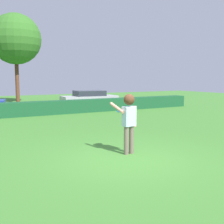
{
  "coord_description": "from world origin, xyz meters",
  "views": [
    {
      "loc": [
        -4.27,
        -6.62,
        2.27
      ],
      "look_at": [
        0.34,
        1.39,
        1.15
      ],
      "focal_mm": 46.34,
      "sensor_mm": 36.0,
      "label": 1
    }
  ],
  "objects": [
    {
      "name": "parked_car_silver",
      "position": [
        5.2,
        13.3,
        0.69
      ],
      "size": [
        4.32,
        2.08,
        1.25
      ],
      "color": "#B7B7BC",
      "rests_on": "ground"
    },
    {
      "name": "frisbee",
      "position": [
        0.36,
        0.89,
        1.22
      ],
      "size": [
        0.25,
        0.25,
        0.03
      ],
      "color": "#268CE5"
    },
    {
      "name": "person",
      "position": [
        0.34,
        0.4,
        1.12
      ],
      "size": [
        0.63,
        0.72,
        1.78
      ],
      "color": "#706054",
      "rests_on": "ground"
    },
    {
      "name": "ground_plane",
      "position": [
        0.0,
        0.0,
        0.0
      ],
      "size": [
        60.0,
        60.0,
        0.0
      ],
      "primitive_type": "plane",
      "color": "#407E2F"
    },
    {
      "name": "hedge_row",
      "position": [
        0.0,
        10.46,
        0.41
      ],
      "size": [
        23.55,
        0.9,
        0.82
      ],
      "primitive_type": "cube",
      "color": "#1A502D",
      "rests_on": "ground"
    },
    {
      "name": "maple_tree",
      "position": [
        1.16,
        19.35,
        5.48
      ],
      "size": [
        4.32,
        4.32,
        7.66
      ],
      "color": "brown",
      "rests_on": "ground"
    }
  ]
}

